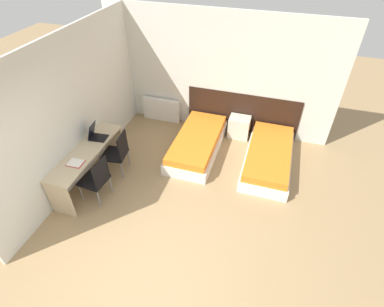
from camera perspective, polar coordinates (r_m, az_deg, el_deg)
The scene contains 13 objects.
ground_plane at distance 4.78m, azimuth -8.65°, elevation -21.77°, with size 20.00×20.00×0.00m, color #9E7F56.
wall_back at distance 6.78m, azimuth 4.84°, elevation 14.82°, with size 5.16×0.05×2.70m.
wall_left at distance 5.96m, azimuth -20.59°, elevation 8.66°, with size 0.05×5.05×2.70m.
headboard_panel at distance 7.06m, azimuth 9.47°, elevation 7.55°, with size 2.55×0.03×0.98m.
bed_near_window at distance 6.52m, azimuth 1.00°, elevation 1.95°, with size 0.92×1.98×0.39m.
bed_near_door at distance 6.36m, azimuth 14.36°, elevation -0.63°, with size 0.92×1.98×0.39m.
nightstand at distance 7.01m, azimuth 8.96°, elevation 5.01°, with size 0.47×0.36×0.50m.
radiator at distance 7.55m, azimuth -5.81°, elevation 8.33°, with size 0.94×0.12×0.57m.
desk at distance 5.91m, azimuth -19.33°, elevation -0.69°, with size 0.51×1.85×0.72m.
chair_near_laptop at distance 5.98m, azimuth -14.01°, elevation 0.33°, with size 0.48×0.48×0.91m.
chair_near_notebook at distance 5.52m, azimuth -17.77°, elevation -4.47°, with size 0.47×0.47×0.91m.
laptop at distance 6.03m, azimuth -17.77°, elevation 3.37°, with size 0.35×0.28×0.32m.
open_notebook at distance 5.58m, azimuth -21.31°, elevation -1.67°, with size 0.28×0.23×0.02m.
Camera 1 is at (1.32, -1.96, 4.15)m, focal length 28.00 mm.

